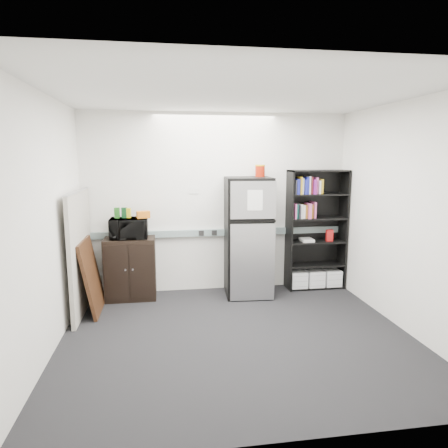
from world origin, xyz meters
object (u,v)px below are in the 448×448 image
bookshelf (316,231)px  microwave (129,228)px  cabinet (131,268)px  cubicle_partition (81,252)px  refrigerator (248,237)px

bookshelf → microwave: (-2.83, -0.08, 0.13)m
bookshelf → microwave: 2.84m
cabinet → cubicle_partition: bearing=-144.8°
bookshelf → cabinet: 2.87m
microwave → cubicle_partition: bearing=-145.6°
cubicle_partition → bookshelf: bearing=8.1°
microwave → refrigerator: 1.73m
bookshelf → cabinet: bearing=-178.7°
cubicle_partition → cabinet: 0.81m
cubicle_partition → cabinet: cubicle_partition is taller
bookshelf → cubicle_partition: size_ratio=1.14×
microwave → refrigerator: size_ratio=0.30×
microwave → refrigerator: refrigerator is taller
microwave → bookshelf: bearing=1.8°
bookshelf → refrigerator: bearing=-172.6°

